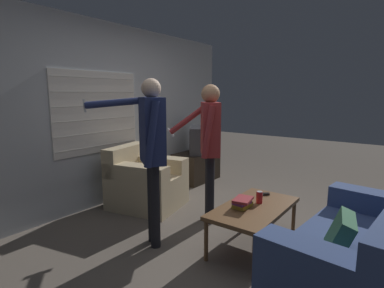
% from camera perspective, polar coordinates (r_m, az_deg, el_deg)
% --- Properties ---
extents(ground_plane, '(16.00, 16.00, 0.00)m').
position_cam_1_polar(ground_plane, '(3.51, 7.72, -17.07)').
color(ground_plane, '#665B51').
extents(wall_back, '(5.20, 0.08, 2.55)m').
position_cam_1_polar(wall_back, '(4.49, -15.27, 5.49)').
color(wall_back, '#ADB2B7').
rests_on(wall_back, ground_plane).
extents(couch_blue, '(1.74, 0.98, 0.82)m').
position_cam_1_polar(couch_blue, '(2.79, 29.20, -18.20)').
color(couch_blue, '#384C7F').
rests_on(couch_blue, ground_plane).
extents(armchair_beige, '(0.99, 1.06, 0.84)m').
position_cam_1_polar(armchair_beige, '(4.29, -8.98, -7.18)').
color(armchair_beige, '#C6B289').
rests_on(armchair_beige, ground_plane).
extents(coffee_table, '(1.08, 0.57, 0.44)m').
position_cam_1_polar(coffee_table, '(3.17, 11.73, -12.21)').
color(coffee_table, brown).
rests_on(coffee_table, ground_plane).
extents(tv_stand, '(0.84, 0.52, 0.52)m').
position_cam_1_polar(tv_stand, '(5.48, 0.81, -4.29)').
color(tv_stand, '#33281E').
rests_on(tv_stand, ground_plane).
extents(tv, '(0.69, 0.55, 0.47)m').
position_cam_1_polar(tv, '(5.38, 0.79, 0.79)').
color(tv, '#2D2D33').
rests_on(tv, tv_stand).
extents(person_left_standing, '(0.61, 0.78, 1.72)m').
position_cam_1_polar(person_left_standing, '(3.02, -7.84, 0.27)').
color(person_left_standing, black).
rests_on(person_left_standing, ground_plane).
extents(person_right_standing, '(0.52, 0.78, 1.68)m').
position_cam_1_polar(person_right_standing, '(3.59, 3.30, 1.51)').
color(person_right_standing, black).
rests_on(person_right_standing, ground_plane).
extents(book_stack, '(0.25, 0.19, 0.10)m').
position_cam_1_polar(book_stack, '(3.08, 9.60, -10.94)').
color(book_stack, gold).
rests_on(book_stack, coffee_table).
extents(soda_can, '(0.07, 0.07, 0.13)m').
position_cam_1_polar(soda_can, '(3.23, 12.71, -9.87)').
color(soda_can, red).
rests_on(soda_can, coffee_table).
extents(spare_remote, '(0.12, 0.12, 0.02)m').
position_cam_1_polar(spare_remote, '(3.49, 13.47, -9.28)').
color(spare_remote, black).
rests_on(spare_remote, coffee_table).
extents(floor_fan, '(0.28, 0.20, 0.36)m').
position_cam_1_polar(floor_fan, '(4.77, -2.49, -7.64)').
color(floor_fan, '#A8A8AD').
rests_on(floor_fan, ground_plane).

